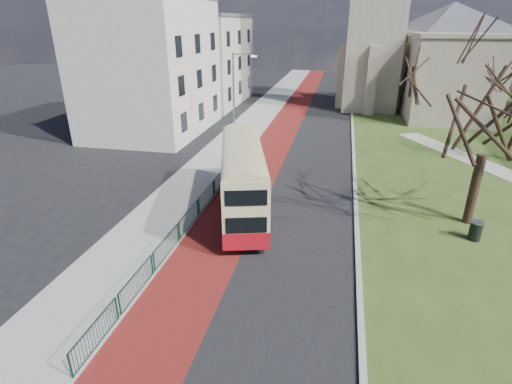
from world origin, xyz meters
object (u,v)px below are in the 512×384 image
(bus, at_px, (243,176))
(winter_tree_near, at_px, (497,94))
(streetlamp, at_px, (235,96))
(litter_bin, at_px, (476,231))

(bus, bearing_deg, winter_tree_near, -9.05)
(streetlamp, distance_m, bus, 13.90)
(bus, height_order, winter_tree_near, winter_tree_near)
(litter_bin, bearing_deg, winter_tree_near, 85.13)
(bus, xyz_separation_m, winter_tree_near, (12.72, 1.46, 4.87))
(litter_bin, bearing_deg, bus, 177.31)
(streetlamp, relative_size, bus, 0.79)
(bus, relative_size, winter_tree_near, 0.97)
(bus, relative_size, litter_bin, 9.57)
(streetlamp, xyz_separation_m, winter_tree_near, (16.57, -11.70, 2.62))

